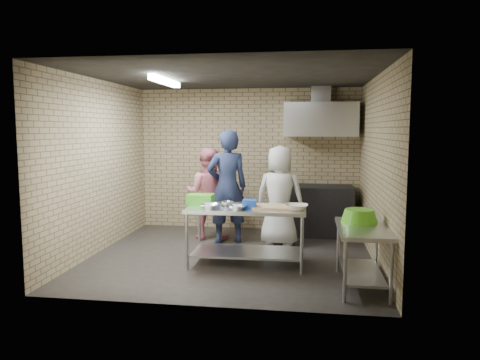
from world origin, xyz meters
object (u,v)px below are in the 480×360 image
object	(u,v)px
green_basin	(359,216)
woman_white	(280,196)
side_counter	(362,257)
green_crate	(200,199)
bottle_green	(345,124)
blue_tub	(249,204)
woman_pink	(207,194)
man_navy	(227,187)
stove	(319,210)
bottle_red	(323,124)
prep_table	(247,236)

from	to	relation	value
green_basin	woman_white	distance (m)	1.97
side_counter	green_crate	world-z (taller)	green_crate
bottle_green	blue_tub	bearing A→B (deg)	-121.84
blue_tub	woman_pink	xyz separation A→B (m)	(-0.94, 1.54, -0.09)
side_counter	blue_tub	world-z (taller)	blue_tub
blue_tub	bottle_green	size ratio (longest dim) A/B	1.23
green_basin	man_navy	bearing A→B (deg)	139.89
side_counter	man_navy	xyz separation A→B (m)	(-2.01, 1.93, 0.58)
stove	woman_white	world-z (taller)	woman_white
bottle_red	prep_table	bearing A→B (deg)	-116.28
stove	blue_tub	xyz separation A→B (m)	(-1.02, -2.13, 0.44)
side_counter	green_crate	size ratio (longest dim) A/B	3.24
prep_table	green_crate	world-z (taller)	green_crate
stove	green_crate	size ratio (longest dim) A/B	3.24
blue_tub	bottle_red	xyz separation A→B (m)	(1.07, 2.37, 1.14)
man_navy	woman_white	distance (m)	0.90
green_basin	bottle_red	bearing A→B (deg)	97.90
stove	bottle_green	distance (m)	1.65
stove	green_basin	bearing A→B (deg)	-80.24
woman_pink	bottle_red	bearing A→B (deg)	-157.99
bottle_red	bottle_green	size ratio (longest dim) A/B	1.20
woman_white	prep_table	bearing A→B (deg)	81.19
stove	bottle_green	world-z (taller)	bottle_green
woman_pink	prep_table	bearing A→B (deg)	121.41
bottle_green	green_crate	bearing A→B (deg)	-135.96
prep_table	bottle_red	bearing A→B (deg)	63.72
bottle_red	woman_pink	xyz separation A→B (m)	(-2.01, -0.82, -1.23)
bottle_red	woman_pink	size ratio (longest dim) A/B	0.11
side_counter	stove	xyz separation A→B (m)	(-0.45, 2.75, 0.08)
blue_tub	woman_pink	distance (m)	1.81
green_crate	bottle_red	size ratio (longest dim) A/B	2.06
woman_pink	woman_white	world-z (taller)	woman_white
blue_tub	bottle_red	size ratio (longest dim) A/B	1.03
prep_table	blue_tub	distance (m)	0.49
side_counter	man_navy	size ratio (longest dim) A/B	0.63
side_counter	green_crate	bearing A→B (deg)	159.16
side_counter	woman_white	bearing A→B (deg)	120.77
blue_tub	man_navy	size ratio (longest dim) A/B	0.10
green_basin	stove	bearing A→B (deg)	99.76
green_crate	blue_tub	world-z (taller)	green_crate
bottle_red	bottle_green	bearing A→B (deg)	0.00
stove	bottle_red	distance (m)	1.60
blue_tub	bottle_red	world-z (taller)	bottle_red
side_counter	man_navy	bearing A→B (deg)	136.22
stove	woman_white	xyz separation A→B (m)	(-0.67, -0.87, 0.38)
stove	woman_pink	bearing A→B (deg)	-163.46
woman_pink	woman_white	distance (m)	1.32
green_crate	woman_white	bearing A→B (deg)	43.34
bottle_green	woman_pink	size ratio (longest dim) A/B	0.09
side_counter	bottle_green	xyz separation A→B (m)	(0.00, 2.99, 1.64)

